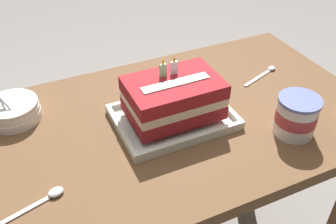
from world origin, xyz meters
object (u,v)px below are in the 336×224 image
ice_cream_tub (296,116)px  serving_spoon_near_tray (266,72)px  bowl_stack (13,111)px  serving_spoon_by_bowls (49,196)px  birthday_cake (173,97)px  foil_tray (173,118)px

ice_cream_tub → serving_spoon_near_tray: size_ratio=0.70×
bowl_stack → serving_spoon_by_bowls: bearing=-84.4°
bowl_stack → birthday_cake: bearing=-25.8°
ice_cream_tub → foil_tray: bearing=146.5°
bowl_stack → serving_spoon_by_bowls: size_ratio=0.98×
ice_cream_tub → serving_spoon_near_tray: (0.11, 0.26, -0.05)m
foil_tray → serving_spoon_by_bowls: (-0.35, -0.13, -0.00)m
birthday_cake → serving_spoon_by_bowls: bearing=-160.0°
serving_spoon_by_bowls → serving_spoon_near_tray: bearing=17.0°
birthday_cake → serving_spoon_by_bowls: birthday_cake is taller
birthday_cake → serving_spoon_near_tray: bearing=14.1°
foil_tray → birthday_cake: (-0.00, 0.00, 0.07)m
foil_tray → birthday_cake: bearing=90.0°
serving_spoon_near_tray → bowl_stack: bearing=173.1°
serving_spoon_near_tray → birthday_cake: bearing=-165.9°
foil_tray → bowl_stack: bowl_stack is taller
bowl_stack → serving_spoon_by_bowls: (0.03, -0.31, -0.02)m
bowl_stack → serving_spoon_by_bowls: bowl_stack is taller
bowl_stack → foil_tray: bearing=-25.8°
birthday_cake → serving_spoon_near_tray: 0.38m
foil_tray → serving_spoon_by_bowls: bearing=-160.0°
foil_tray → bowl_stack: (-0.38, 0.18, 0.02)m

